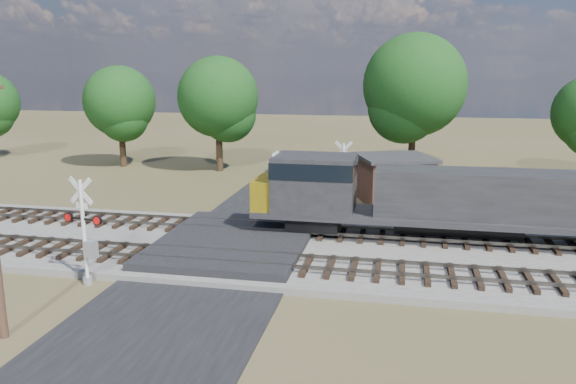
# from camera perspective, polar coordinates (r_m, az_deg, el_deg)

# --- Properties ---
(ground) EXTENTS (160.00, 160.00, 0.00)m
(ground) POSITION_cam_1_polar(r_m,az_deg,el_deg) (27.08, -5.79, -6.19)
(ground) COLOR #434424
(ground) RESTS_ON ground
(ballast_bed) EXTENTS (140.00, 10.00, 0.30)m
(ballast_bed) POSITION_cam_1_polar(r_m,az_deg,el_deg) (26.48, 15.86, -6.71)
(ballast_bed) COLOR gray
(ballast_bed) RESTS_ON ground
(road) EXTENTS (7.00, 60.00, 0.08)m
(road) POSITION_cam_1_polar(r_m,az_deg,el_deg) (27.06, -5.79, -6.11)
(road) COLOR black
(road) RESTS_ON ground
(crossing_panel) EXTENTS (7.00, 9.00, 0.62)m
(crossing_panel) POSITION_cam_1_polar(r_m,az_deg,el_deg) (27.43, -5.49, -5.24)
(crossing_panel) COLOR #262628
(crossing_panel) RESTS_ON ground
(track_near) EXTENTS (140.00, 2.60, 0.33)m
(track_near) POSITION_cam_1_polar(r_m,az_deg,el_deg) (24.37, -0.12, -7.25)
(track_near) COLOR black
(track_near) RESTS_ON ballast_bed
(track_far) EXTENTS (140.00, 2.60, 0.33)m
(track_far) POSITION_cam_1_polar(r_m,az_deg,el_deg) (29.04, 1.86, -3.98)
(track_far) COLOR black
(track_far) RESTS_ON ballast_bed
(crossing_signal_near) EXTENTS (1.80, 0.45, 4.48)m
(crossing_signal_near) POSITION_cam_1_polar(r_m,az_deg,el_deg) (23.99, -19.79, -4.69)
(crossing_signal_near) COLOR silver
(crossing_signal_near) RESTS_ON ground
(crossing_signal_far) EXTENTS (1.77, 0.46, 4.43)m
(crossing_signal_far) POSITION_cam_1_polar(r_m,az_deg,el_deg) (34.01, 5.44, 0.90)
(crossing_signal_far) COLOR silver
(crossing_signal_far) RESTS_ON ground
(equipment_shed) EXTENTS (5.73, 5.73, 3.08)m
(equipment_shed) POSITION_cam_1_polar(r_m,az_deg,el_deg) (37.27, 10.79, 1.31)
(equipment_shed) COLOR #462A1E
(equipment_shed) RESTS_ON ground
(treeline) EXTENTS (83.11, 9.89, 11.31)m
(treeline) POSITION_cam_1_polar(r_m,az_deg,el_deg) (45.27, 10.98, 9.12)
(treeline) COLOR black
(treeline) RESTS_ON ground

